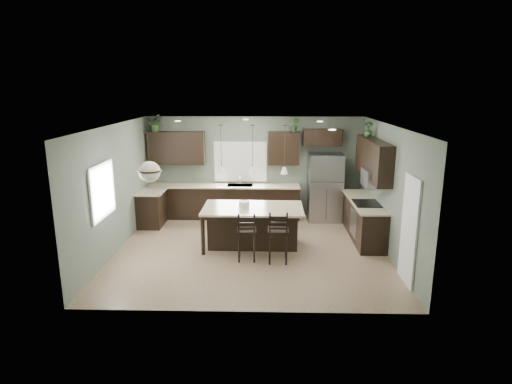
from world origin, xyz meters
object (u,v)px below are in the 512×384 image
(refrigerator, at_px, (325,187))
(bar_stool_center, at_px, (247,236))
(serving_dish, at_px, (244,204))
(bar_stool_right, at_px, (278,236))
(kitchen_island, at_px, (253,227))
(plant_back_left, at_px, (156,123))

(refrigerator, xyz_separation_m, bar_stool_center, (-2.00, -2.89, -0.39))
(serving_dish, relative_size, bar_stool_right, 0.21)
(kitchen_island, bearing_deg, refrigerator, 47.78)
(serving_dish, height_order, bar_stool_right, bar_stool_right)
(kitchen_island, bearing_deg, serving_dish, -180.00)
(kitchen_island, distance_m, plant_back_left, 4.17)
(serving_dish, bearing_deg, kitchen_island, -0.58)
(refrigerator, height_order, bar_stool_right, refrigerator)
(plant_back_left, bearing_deg, refrigerator, -3.00)
(serving_dish, height_order, plant_back_left, plant_back_left)
(serving_dish, distance_m, plant_back_left, 3.79)
(serving_dish, height_order, bar_stool_center, bar_stool_center)
(refrigerator, relative_size, bar_stool_center, 1.71)
(refrigerator, xyz_separation_m, kitchen_island, (-1.90, -2.05, -0.46))
(refrigerator, distance_m, bar_stool_right, 3.29)
(refrigerator, height_order, serving_dish, refrigerator)
(refrigerator, bearing_deg, bar_stool_right, -114.32)
(kitchen_island, distance_m, bar_stool_center, 0.84)
(kitchen_island, xyz_separation_m, bar_stool_right, (0.56, -0.92, 0.11))
(bar_stool_center, distance_m, bar_stool_right, 0.66)
(bar_stool_center, relative_size, plant_back_left, 2.26)
(kitchen_island, relative_size, plant_back_left, 4.75)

